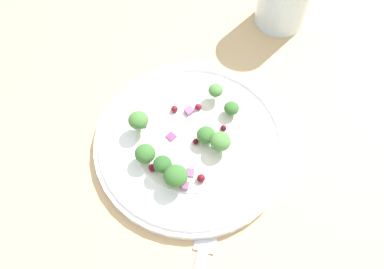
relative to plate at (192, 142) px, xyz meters
The scene contains 23 objects.
ground_plane 3.29cm from the plate, 104.91° to the right, with size 180.00×180.00×2.00cm, color tan.
plate is the anchor object (origin of this frame).
dressing_pool 0.44cm from the plate, 29.74° to the right, with size 14.42×14.42×0.20cm, color white.
broccoli_floret_0 6.56cm from the plate, 72.13° to the left, with size 2.51×2.51×2.54cm.
broccoli_floret_1 6.63cm from the plate, 94.47° to the right, with size 1.96×1.96×1.98cm.
broccoli_floret_2 7.31cm from the plate, 32.65° to the left, with size 2.51×2.51×2.54cm.
broccoli_floret_3 2.50cm from the plate, 135.88° to the right, with size 2.32×2.32×2.35cm.
broccoli_floret_4 6.00cm from the plate, 96.83° to the left, with size 2.21×2.21×2.24cm.
broccoli_floret_5 7.39cm from the plate, 69.91° to the right, with size 1.92×1.92×1.95cm.
broccoli_floret_6 4.32cm from the plate, 154.16° to the right, with size 2.56×2.56×2.59cm.
broccoli_floret_7 6.57cm from the plate, 118.01° to the left, with size 2.84×2.84×2.88cm.
cranberry_0 6.39cm from the plate, 87.07° to the left, with size 0.98×0.98×0.98cm, color #4C0A14.
cranberry_1 4.35cm from the plate, 113.30° to the right, with size 0.79×0.79×0.79cm, color #4C0A14.
cranberry_2 1.00cm from the plate, behind, with size 0.71×0.71×0.71cm, color #4C0A14.
cranberry_3 5.02cm from the plate, 16.28° to the right, with size 0.90×0.90×0.90cm, color maroon.
cranberry_4 4.85cm from the plate, 53.81° to the right, with size 0.87×0.87×0.87cm, color maroon.
cranberry_5 5.67cm from the plate, 146.99° to the left, with size 0.99×0.99×0.99cm, color maroon.
onion_bit_0 4.56cm from the plate, 43.42° to the right, with size 1.08×0.97×0.43cm, color #A35B93.
onion_bit_1 4.64cm from the plate, 132.84° to the left, with size 1.08×0.98×0.34cm, color #934C84.
onion_bit_2 6.87cm from the plate, 25.33° to the left, with size 1.26×1.19×0.48cm, color #A35B93.
onion_bit_3 5.07cm from the plate, 117.36° to the left, with size 1.15×0.81×0.37cm, color #A35B93.
onion_bit_4 6.46cm from the plate, 127.86° to the left, with size 1.00×0.94×0.35cm, color #934C84.
onion_bit_5 2.72cm from the plate, 37.45° to the left, with size 1.08×1.01×0.32cm, color #843D75.
Camera 1 is at (-17.22, 19.99, 46.56)cm, focal length 38.32 mm.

